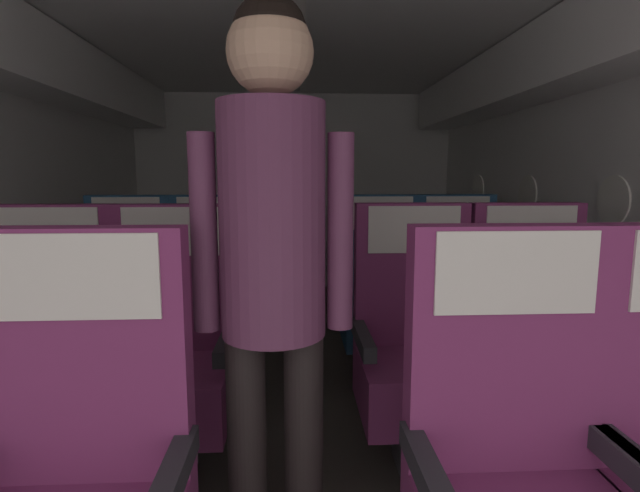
{
  "coord_description": "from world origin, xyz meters",
  "views": [
    {
      "loc": [
        -0.01,
        0.36,
        1.21
      ],
      "look_at": [
        0.14,
        3.13,
        0.81
      ],
      "focal_mm": 27.4,
      "sensor_mm": 36.0,
      "label": 1
    }
  ],
  "objects": [
    {
      "name": "ground",
      "position": [
        0.0,
        2.79,
        -0.01
      ],
      "size": [
        3.56,
        5.99,
        0.02
      ],
      "primitive_type": "cube",
      "color": "#3D3833"
    },
    {
      "name": "fuselage_shell",
      "position": [
        0.0,
        3.05,
        1.52
      ],
      "size": [
        3.44,
        5.64,
        2.11
      ],
      "color": "silver",
      "rests_on": "ground"
    },
    {
      "name": "seat_b_left_window",
      "position": [
        -1.0,
        2.29,
        0.47
      ],
      "size": [
        0.52,
        0.47,
        1.09
      ],
      "color": "#38383D",
      "rests_on": "ground"
    },
    {
      "name": "seat_b_left_aisle",
      "position": [
        -0.51,
        2.28,
        0.47
      ],
      "size": [
        0.52,
        0.47,
        1.09
      ],
      "color": "#38383D",
      "rests_on": "ground"
    },
    {
      "name": "seat_b_right_aisle",
      "position": [
        1.01,
        2.29,
        0.47
      ],
      "size": [
        0.52,
        0.47,
        1.09
      ],
      "color": "#38383D",
      "rests_on": "ground"
    },
    {
      "name": "seat_b_right_window",
      "position": [
        0.5,
        2.3,
        0.47
      ],
      "size": [
        0.52,
        0.47,
        1.09
      ],
      "color": "#38383D",
      "rests_on": "ground"
    },
    {
      "name": "seat_c_left_window",
      "position": [
        -1.0,
        3.2,
        0.47
      ],
      "size": [
        0.52,
        0.47,
        1.09
      ],
      "color": "#38383D",
      "rests_on": "ground"
    },
    {
      "name": "seat_c_left_aisle",
      "position": [
        -0.5,
        3.21,
        0.47
      ],
      "size": [
        0.52,
        0.47,
        1.09
      ],
      "color": "#38383D",
      "rests_on": "ground"
    },
    {
      "name": "seat_c_right_aisle",
      "position": [
        0.99,
        3.2,
        0.47
      ],
      "size": [
        0.52,
        0.47,
        1.09
      ],
      "color": "#38383D",
      "rests_on": "ground"
    },
    {
      "name": "seat_c_right_window",
      "position": [
        0.52,
        3.2,
        0.47
      ],
      "size": [
        0.52,
        0.47,
        1.09
      ],
      "color": "#38383D",
      "rests_on": "ground"
    },
    {
      "name": "flight_attendant",
      "position": [
        -0.06,
        1.65,
        1.03
      ],
      "size": [
        0.43,
        0.28,
        1.66
      ],
      "rotation": [
        0.0,
        0.0,
        3.05
      ],
      "color": "black",
      "rests_on": "ground"
    }
  ]
}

